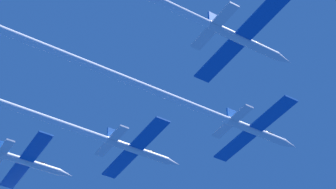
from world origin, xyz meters
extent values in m
cylinder|color=silver|center=(-0.50, 0.85, -0.13)|extent=(1.21, 10.96, 1.21)
cone|color=silver|center=(-0.50, 7.53, -0.13)|extent=(1.18, 2.41, 1.18)
ellipsoid|color=black|center=(-0.50, 3.26, 0.38)|extent=(0.84, 2.19, 0.60)
cube|color=#0F51B2|center=(-5.27, 0.30, -0.13)|extent=(8.33, 2.41, 0.26)
cube|color=#0F51B2|center=(4.26, 0.30, -0.13)|extent=(8.33, 2.41, 0.26)
cube|color=#0F51B2|center=(-0.50, -3.54, 1.35)|extent=(0.32, 1.97, 1.75)
cube|color=silver|center=(-2.98, -3.75, -0.13)|extent=(3.75, 1.45, 0.26)
cube|color=silver|center=(1.97, -3.75, -0.13)|extent=(3.75, 1.45, 0.26)
cylinder|color=white|center=(-0.50, -30.38, -0.13)|extent=(1.09, 51.49, 1.09)
cylinder|color=silver|center=(-13.50, -12.71, -0.81)|extent=(1.21, 10.96, 1.21)
cone|color=silver|center=(-13.50, -6.03, -0.81)|extent=(1.18, 2.41, 1.18)
ellipsoid|color=black|center=(-13.50, -10.30, -0.30)|extent=(0.84, 2.19, 0.60)
cube|color=#0F51B2|center=(-18.27, -13.26, -0.81)|extent=(8.33, 2.41, 0.26)
cube|color=#0F51B2|center=(-8.74, -13.26, -0.81)|extent=(8.33, 2.41, 0.26)
cube|color=#0F51B2|center=(-13.50, -17.10, 0.67)|extent=(0.32, 1.97, 1.75)
cube|color=silver|center=(-15.98, -17.31, -0.81)|extent=(3.75, 1.45, 0.26)
cube|color=silver|center=(-11.03, -17.31, -0.81)|extent=(3.75, 1.45, 0.26)
cylinder|color=silver|center=(14.02, -12.53, -0.23)|extent=(1.21, 10.96, 1.21)
cone|color=silver|center=(14.02, -5.85, -0.23)|extent=(1.18, 2.41, 1.18)
ellipsoid|color=black|center=(14.02, -10.12, 0.28)|extent=(0.84, 2.19, 0.60)
cube|color=#0F51B2|center=(9.25, -13.08, -0.23)|extent=(8.33, 2.41, 0.26)
cube|color=#0F51B2|center=(18.79, -13.08, -0.23)|extent=(8.33, 2.41, 0.26)
cube|color=#0F51B2|center=(14.02, -16.92, 1.25)|extent=(0.32, 1.97, 1.75)
cube|color=silver|center=(11.55, -17.14, -0.23)|extent=(3.75, 1.45, 0.26)
cube|color=silver|center=(16.50, -17.14, -0.23)|extent=(3.75, 1.45, 0.26)
cylinder|color=silver|center=(-26.80, -25.74, -0.01)|extent=(1.21, 10.96, 1.21)
cone|color=silver|center=(-26.80, -19.05, -0.01)|extent=(1.18, 2.41, 1.18)
ellipsoid|color=black|center=(-26.80, -23.33, 0.50)|extent=(0.84, 2.19, 0.60)
cube|color=#0F51B2|center=(-31.56, -26.29, -0.01)|extent=(8.33, 2.41, 0.26)
cube|color=#0F51B2|center=(-22.03, -26.29, -0.01)|extent=(8.33, 2.41, 0.26)
cube|color=#0F51B2|center=(-26.80, -30.12, 1.47)|extent=(0.32, 1.97, 1.75)
cube|color=silver|center=(-24.32, -30.34, -0.01)|extent=(3.75, 1.45, 0.26)
camera|label=1|loc=(54.71, -48.85, -55.58)|focal=64.09mm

